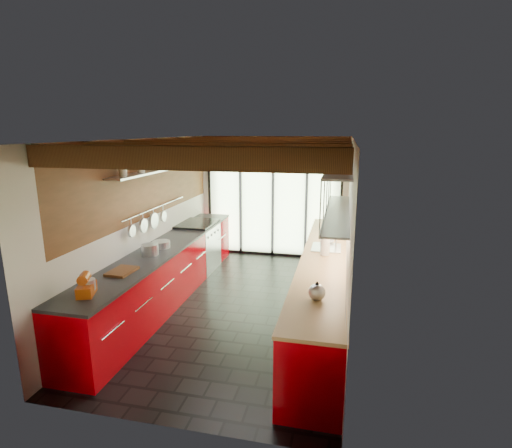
{
  "coord_description": "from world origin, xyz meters",
  "views": [
    {
      "loc": [
        1.51,
        -5.71,
        2.74
      ],
      "look_at": [
        0.14,
        0.4,
        1.25
      ],
      "focal_mm": 28.0,
      "sensor_mm": 36.0,
      "label": 1
    }
  ],
  "objects_px": {
    "paper_towel": "(325,245)",
    "soap_bottle": "(326,241)",
    "stand_mixer": "(87,286)",
    "kettle": "(317,291)",
    "bowl": "(327,242)"
  },
  "relations": [
    {
      "from": "kettle",
      "to": "bowl",
      "type": "relative_size",
      "value": 1.17
    },
    {
      "from": "paper_towel",
      "to": "stand_mixer",
      "type": "bearing_deg",
      "value": -141.03
    },
    {
      "from": "stand_mixer",
      "to": "soap_bottle",
      "type": "bearing_deg",
      "value": 44.03
    },
    {
      "from": "stand_mixer",
      "to": "bowl",
      "type": "distance_m",
      "value": 3.72
    },
    {
      "from": "stand_mixer",
      "to": "bowl",
      "type": "bearing_deg",
      "value": 46.86
    },
    {
      "from": "kettle",
      "to": "paper_towel",
      "type": "distance_m",
      "value": 1.63
    },
    {
      "from": "paper_towel",
      "to": "soap_bottle",
      "type": "height_order",
      "value": "paper_towel"
    },
    {
      "from": "stand_mixer",
      "to": "kettle",
      "type": "height_order",
      "value": "stand_mixer"
    },
    {
      "from": "kettle",
      "to": "bowl",
      "type": "distance_m",
      "value": 2.28
    },
    {
      "from": "soap_bottle",
      "to": "bowl",
      "type": "height_order",
      "value": "soap_bottle"
    },
    {
      "from": "paper_towel",
      "to": "soap_bottle",
      "type": "xyz_separation_m",
      "value": [
        0.0,
        0.4,
        -0.05
      ]
    },
    {
      "from": "kettle",
      "to": "soap_bottle",
      "type": "xyz_separation_m",
      "value": [
        0.0,
        2.03,
        0.01
      ]
    },
    {
      "from": "paper_towel",
      "to": "bowl",
      "type": "distance_m",
      "value": 0.67
    },
    {
      "from": "paper_towel",
      "to": "soap_bottle",
      "type": "relative_size",
      "value": 1.73
    },
    {
      "from": "kettle",
      "to": "soap_bottle",
      "type": "height_order",
      "value": "kettle"
    }
  ]
}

